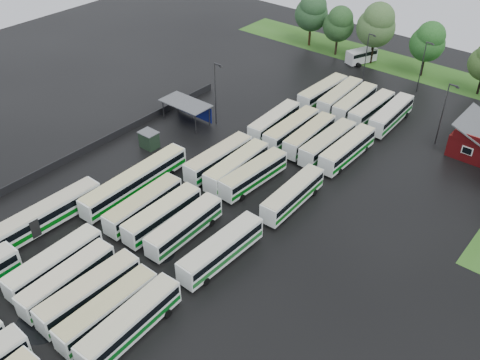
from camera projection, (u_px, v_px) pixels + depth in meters
The scene contains 42 objects.
ground at pixel (164, 235), 64.52m from camera, with size 160.00×160.00×0.00m, color black.
wash_shed at pixel (188, 105), 85.47m from camera, with size 8.20×4.20×3.58m.
utility_hut at pixel (149, 140), 80.02m from camera, with size 2.70×2.20×2.62m.
grass_strip_north at pixel (412, 69), 104.05m from camera, with size 80.00×10.00×0.01m, color #2F621B.
west_fence at pixel (100, 143), 80.67m from camera, with size 0.10×50.00×1.20m, color #2D2D30.
bus_r1c0 at pixel (55, 263), 58.18m from camera, with size 2.82×11.53×3.19m.
bus_r1c1 at pixel (67, 279), 56.28m from camera, with size 2.83×11.25×3.11m.
bus_r1c2 at pixel (89, 292), 54.75m from camera, with size 2.71×11.65×3.23m.
bus_r1c3 at pixel (108, 310), 52.92m from camera, with size 2.47×11.40×3.17m.
bus_r1c4 at pixel (130, 323), 51.55m from camera, with size 3.04×11.86×3.27m.
bus_r2c0 at pixel (144, 205), 66.50m from camera, with size 2.85×11.51×3.18m.
bus_r2c1 at pixel (162, 215), 64.98m from camera, with size 2.47×11.27×3.13m.
bus_r2c2 at pixel (184, 226), 63.28m from camera, with size 2.70×11.20×3.10m.
bus_r2c4 at pixel (221, 249), 59.90m from camera, with size 2.77×11.84×3.28m.
bus_r3c0 at pixel (219, 158), 75.03m from camera, with size 2.68×11.73×3.25m.
bus_r3c1 at pixel (237, 166), 73.41m from camera, with size 2.84×11.70×3.24m.
bus_r3c2 at pixel (254, 174), 71.95m from camera, with size 2.97×11.44×3.15m.
bus_r3c4 at pixel (293, 195), 68.26m from camera, with size 2.80×11.42×3.16m.
bus_r4c0 at pixel (274, 121), 83.66m from camera, with size 2.95×11.39×3.14m.
bus_r4c1 at pixel (291, 129), 81.63m from camera, with size 2.66×11.73×3.25m.
bus_r4c2 at pixel (309, 136), 80.15m from camera, with size 2.87×11.45×3.16m.
bus_r4c3 at pixel (328, 143), 78.34m from camera, with size 2.61×11.78×3.27m.
bus_r4c4 at pixel (347, 149), 76.90m from camera, with size 2.58×11.79×3.28m.
bus_r5c0 at pixel (323, 92), 91.90m from camera, with size 2.82×11.69×3.23m.
bus_r5c1 at pixel (340, 97), 90.44m from camera, with size 3.07×11.76×3.24m.
bus_r5c2 at pixel (355, 102), 88.81m from camera, with size 2.97×11.59×3.20m.
bus_r5c3 at pixel (371, 109), 87.04m from camera, with size 2.54×11.21×3.11m.
bus_r5c4 at pixel (391, 115), 85.31m from camera, with size 2.97×11.84×3.27m.
artic_bus_west_b at pixel (135, 181), 70.69m from camera, with size 2.84×17.08×3.16m.
artic_bus_west_c at pixel (36, 221), 63.93m from camera, with size 2.72×17.47×3.24m.
minibus at pixel (361, 55), 105.60m from camera, with size 4.47×6.62×2.71m.
tree_north_0 at pixel (312, 12), 109.51m from camera, with size 6.84×6.84×11.32m.
tree_north_1 at pixel (339, 24), 105.85m from camera, with size 6.15×6.15×10.18m.
tree_north_2 at pixel (377, 24), 101.54m from camera, with size 7.40×7.40×12.26m.
tree_north_3 at pixel (428, 41), 97.41m from camera, with size 6.43×6.43×10.64m.
lamp_post_ne at pixel (444, 110), 78.18m from camera, with size 1.54×0.30×9.98m.
lamp_post_nw at pixel (216, 89), 83.02m from camera, with size 1.61×0.31×10.47m.
lamp_post_back_w at pixel (367, 54), 96.16m from camera, with size 1.42×0.28×9.23m.
lamp_post_back_e at pixel (423, 63), 92.80m from camera, with size 1.43×0.28×9.30m.
puddle_0 at pixel (43, 323), 53.73m from camera, with size 5.38×5.38×0.01m, color black.
puddle_2 at pixel (109, 204), 69.42m from camera, with size 5.78×5.78×0.01m, color black.
puddle_3 at pixel (161, 254), 61.82m from camera, with size 3.17×3.17×0.01m, color black.
Camera 1 is at (38.00, -31.53, 43.06)m, focal length 40.00 mm.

